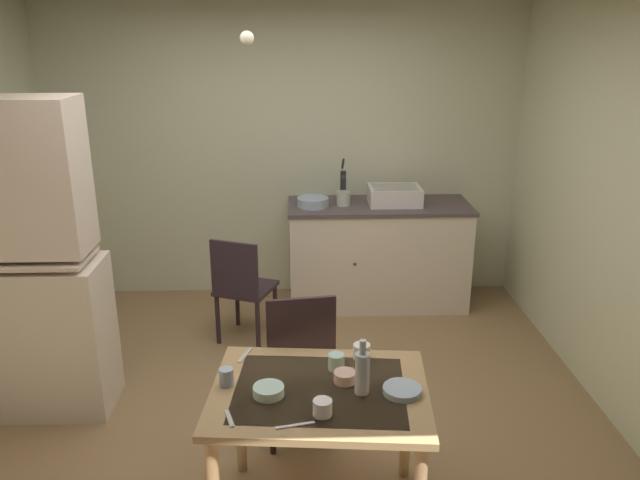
# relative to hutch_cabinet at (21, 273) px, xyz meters

# --- Properties ---
(ground_plane) EXTENTS (5.14, 5.14, 0.00)m
(ground_plane) POSITION_rel_hutch_cabinet_xyz_m (1.57, -0.13, -0.93)
(ground_plane) COLOR #8F6F4A
(wall_back) EXTENTS (4.24, 0.10, 2.57)m
(wall_back) POSITION_rel_hutch_cabinet_xyz_m (1.57, 1.92, 0.36)
(wall_back) COLOR beige
(wall_back) RESTS_ON ground
(wall_right) EXTENTS (0.10, 4.11, 2.57)m
(wall_right) POSITION_rel_hutch_cabinet_xyz_m (3.69, -0.13, 0.36)
(wall_right) COLOR beige
(wall_right) RESTS_ON ground
(hutch_cabinet) EXTENTS (0.96, 0.45, 1.98)m
(hutch_cabinet) POSITION_rel_hutch_cabinet_xyz_m (0.00, 0.00, 0.00)
(hutch_cabinet) COLOR beige
(hutch_cabinet) RESTS_ON ground
(counter_cabinet) EXTENTS (1.56, 0.64, 0.91)m
(counter_cabinet) POSITION_rel_hutch_cabinet_xyz_m (2.39, 1.55, -0.47)
(counter_cabinet) COLOR beige
(counter_cabinet) RESTS_ON ground
(sink_basin) EXTENTS (0.44, 0.34, 0.15)m
(sink_basin) POSITION_rel_hutch_cabinet_xyz_m (2.51, 1.55, 0.06)
(sink_basin) COLOR white
(sink_basin) RESTS_ON counter_cabinet
(hand_pump) EXTENTS (0.05, 0.27, 0.39)m
(hand_pump) POSITION_rel_hutch_cabinet_xyz_m (2.08, 1.60, 0.15)
(hand_pump) COLOR #232328
(hand_pump) RESTS_ON counter_cabinet
(mixing_bowl_counter) EXTENTS (0.27, 0.27, 0.08)m
(mixing_bowl_counter) POSITION_rel_hutch_cabinet_xyz_m (1.81, 1.50, 0.02)
(mixing_bowl_counter) COLOR #9EB2C6
(mixing_bowl_counter) RESTS_ON counter_cabinet
(stoneware_crock) EXTENTS (0.12, 0.12, 0.12)m
(stoneware_crock) POSITION_rel_hutch_cabinet_xyz_m (2.07, 1.53, 0.05)
(stoneware_crock) COLOR beige
(stoneware_crock) RESTS_ON counter_cabinet
(dining_table) EXTENTS (1.08, 0.86, 0.74)m
(dining_table) POSITION_rel_hutch_cabinet_xyz_m (1.79, -1.04, -0.30)
(dining_table) COLOR tan
(dining_table) RESTS_ON ground
(chair_far_side) EXTENTS (0.45, 0.45, 0.98)m
(chair_far_side) POSITION_rel_hutch_cabinet_xyz_m (1.69, -0.43, -0.43)
(chair_far_side) COLOR #2F2322
(chair_far_side) RESTS_ON ground
(chair_by_counter) EXTENTS (0.52, 0.52, 0.86)m
(chair_by_counter) POSITION_rel_hutch_cabinet_xyz_m (1.25, 0.86, -0.47)
(chair_by_counter) COLOR #2E2028
(chair_by_counter) RESTS_ON ground
(serving_bowl_wide) EXTENTS (0.18, 0.18, 0.03)m
(serving_bowl_wide) POSITION_rel_hutch_cabinet_xyz_m (2.17, -1.09, -0.18)
(serving_bowl_wide) COLOR #9EB2C6
(serving_bowl_wide) RESTS_ON dining_table
(soup_bowl_small) EXTENTS (0.15, 0.15, 0.05)m
(soup_bowl_small) POSITION_rel_hutch_cabinet_xyz_m (1.55, -1.08, -0.17)
(soup_bowl_small) COLOR #ADD1C1
(soup_bowl_small) RESTS_ON dining_table
(sauce_dish) EXTENTS (0.11, 0.11, 0.05)m
(sauce_dish) POSITION_rel_hutch_cabinet_xyz_m (1.91, -0.98, -0.17)
(sauce_dish) COLOR tan
(sauce_dish) RESTS_ON dining_table
(mug_dark) EXTENTS (0.07, 0.07, 0.09)m
(mug_dark) POSITION_rel_hutch_cabinet_xyz_m (1.35, -0.99, -0.15)
(mug_dark) COLOR #9EB2C6
(mug_dark) RESTS_ON dining_table
(teacup_mint) EXTENTS (0.09, 0.09, 0.08)m
(teacup_mint) POSITION_rel_hutch_cabinet_xyz_m (2.01, -0.76, -0.15)
(teacup_mint) COLOR white
(teacup_mint) RESTS_ON dining_table
(mug_tall) EXTENTS (0.09, 0.09, 0.07)m
(mug_tall) POSITION_rel_hutch_cabinet_xyz_m (1.79, -1.25, -0.16)
(mug_tall) COLOR white
(mug_tall) RESTS_ON dining_table
(teacup_cream) EXTENTS (0.08, 0.08, 0.08)m
(teacup_cream) POSITION_rel_hutch_cabinet_xyz_m (1.87, -0.86, -0.15)
(teacup_cream) COLOR #ADD1C1
(teacup_cream) RESTS_ON dining_table
(glass_bottle) EXTENTS (0.07, 0.07, 0.27)m
(glass_bottle) POSITION_rel_hutch_cabinet_xyz_m (1.98, -1.08, -0.08)
(glass_bottle) COLOR #B7BCC1
(glass_bottle) RESTS_ON dining_table
(table_knife) EXTENTS (0.17, 0.05, 0.00)m
(table_knife) POSITION_rel_hutch_cabinet_xyz_m (1.67, -1.32, -0.19)
(table_knife) COLOR silver
(table_knife) RESTS_ON dining_table
(teaspoon_near_bowl) EXTENTS (0.07, 0.15, 0.00)m
(teaspoon_near_bowl) POSITION_rel_hutch_cabinet_xyz_m (1.41, -0.71, -0.19)
(teaspoon_near_bowl) COLOR beige
(teaspoon_near_bowl) RESTS_ON dining_table
(teaspoon_by_cup) EXTENTS (0.06, 0.13, 0.00)m
(teaspoon_by_cup) POSITION_rel_hutch_cabinet_xyz_m (1.39, -1.26, -0.19)
(teaspoon_by_cup) COLOR beige
(teaspoon_by_cup) RESTS_ON dining_table
(pendant_bulb) EXTENTS (0.08, 0.08, 0.08)m
(pendant_bulb) POSITION_rel_hutch_cabinet_xyz_m (1.42, 0.08, 1.36)
(pendant_bulb) COLOR #F9EFCC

